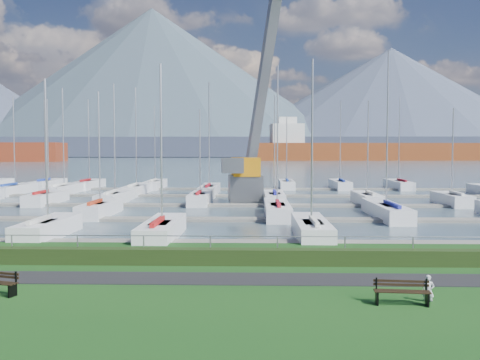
{
  "coord_description": "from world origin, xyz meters",
  "views": [
    {
      "loc": [
        0.97,
        -23.63,
        5.12
      ],
      "look_at": [
        0.0,
        12.0,
        3.0
      ],
      "focal_mm": 40.0,
      "sensor_mm": 36.0,
      "label": 1
    }
  ],
  "objects": [
    {
      "name": "crane",
      "position": [
        0.53,
        30.03,
        5.33
      ],
      "size": [
        6.21,
        13.22,
        22.35
      ],
      "rotation": [
        0.0,
        0.0,
        0.12
      ],
      "color": "#53565A",
      "rests_on": "water"
    },
    {
      "name": "foothill",
      "position": [
        0.0,
        330.0,
        6.0
      ],
      "size": [
        900.0,
        80.0,
        12.0
      ],
      "primitive_type": "cube",
      "color": "#3B4257",
      "rests_on": "water"
    },
    {
      "name": "mountains",
      "position": [
        7.35,
        404.62,
        46.68
      ],
      "size": [
        1190.0,
        360.0,
        115.0
      ],
      "color": "#3F505C",
      "rests_on": "water"
    },
    {
      "name": "person",
      "position": [
        6.78,
        -5.91,
        0.52
      ],
      "size": [
        0.45,
        0.37,
        1.04
      ],
      "primitive_type": "imported",
      "rotation": [
        0.0,
        0.0,
        -0.38
      ],
      "color": "silver",
      "rests_on": "grass"
    },
    {
      "name": "water",
      "position": [
        0.0,
        260.0,
        -0.4
      ],
      "size": [
        800.0,
        540.0,
        0.2
      ],
      "primitive_type": "cube",
      "color": "#435661"
    },
    {
      "name": "docks",
      "position": [
        0.0,
        26.0,
        -0.22
      ],
      "size": [
        90.0,
        41.6,
        0.25
      ],
      "color": "gray",
      "rests_on": "water"
    },
    {
      "name": "sailboat_fleet",
      "position": [
        -3.76,
        29.24,
        5.37
      ],
      "size": [
        74.59,
        49.61,
        13.29
      ],
      "color": "maroon",
      "rests_on": "water"
    },
    {
      "name": "cargo_ship_mid",
      "position": [
        49.74,
        219.77,
        3.44
      ],
      "size": [
        112.4,
        26.57,
        21.5
      ],
      "rotation": [
        0.0,
        0.0,
        0.08
      ],
      "color": "brown",
      "rests_on": "water"
    },
    {
      "name": "hedge",
      "position": [
        0.0,
        -0.4,
        0.35
      ],
      "size": [
        80.0,
        0.7,
        0.7
      ],
      "primitive_type": "cube",
      "color": "#203112",
      "rests_on": "grass"
    },
    {
      "name": "bench_right",
      "position": [
        5.8,
        -6.26,
        0.42
      ],
      "size": [
        1.83,
        0.58,
        0.85
      ],
      "rotation": [
        0.0,
        0.0,
        -0.09
      ],
      "color": "black",
      "rests_on": "grass"
    },
    {
      "name": "fence",
      "position": [
        0.0,
        0.0,
        1.2
      ],
      "size": [
        80.0,
        0.04,
        0.04
      ],
      "primitive_type": "cylinder",
      "rotation": [
        0.0,
        1.57,
        0.0
      ],
      "color": "gray",
      "rests_on": "grass"
    },
    {
      "name": "path",
      "position": [
        0.0,
        -3.0,
        0.01
      ],
      "size": [
        160.0,
        2.0,
        0.04
      ],
      "primitive_type": "cube",
      "color": "black",
      "rests_on": "grass"
    }
  ]
}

